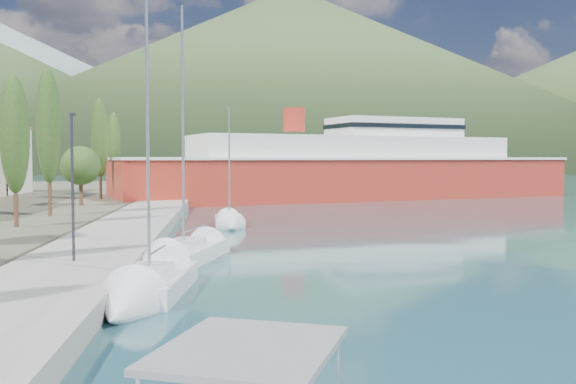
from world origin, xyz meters
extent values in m
plane|color=#214A52|center=(0.00, 120.00, 0.00)|extent=(1400.00, 1400.00, 0.00)
cube|color=gray|center=(-9.00, 26.00, 0.40)|extent=(5.00, 88.00, 0.80)
cone|color=gray|center=(80.00, 680.00, 90.00)|extent=(760.00, 760.00, 180.00)
cone|color=#3C512B|center=(40.00, 400.00, 57.50)|extent=(480.00, 480.00, 115.00)
cylinder|color=#47301E|center=(-15.86, 27.09, 1.75)|extent=(0.30, 0.30, 2.09)
ellipsoid|color=#2C481A|center=(-15.86, 27.09, 6.50)|extent=(1.80, 1.80, 7.42)
cylinder|color=#47301E|center=(-15.86, 34.95, 1.92)|extent=(0.30, 0.30, 2.43)
ellipsoid|color=#2C481A|center=(-15.86, 34.95, 7.44)|extent=(1.80, 1.80, 8.62)
cylinder|color=#47301E|center=(-15.86, 45.41, 1.81)|extent=(0.36, 0.36, 2.23)
sphere|color=#2C481A|center=(-15.86, 45.41, 4.36)|extent=(3.57, 3.57, 3.57)
cylinder|color=#47301E|center=(-15.86, 54.66, 1.87)|extent=(0.30, 0.30, 2.33)
ellipsoid|color=#2C481A|center=(-15.86, 54.66, 7.17)|extent=(1.80, 1.80, 8.28)
cylinder|color=#47301E|center=(-15.86, 63.10, 1.77)|extent=(0.30, 0.30, 2.14)
ellipsoid|color=#2C481A|center=(-15.86, 63.10, 6.65)|extent=(1.80, 1.80, 7.60)
cylinder|color=#2D2D33|center=(-9.00, 12.35, 3.80)|extent=(0.12, 0.12, 6.00)
cube|color=#2D2D33|center=(-9.00, 12.60, 6.80)|extent=(0.15, 0.50, 0.12)
cylinder|color=#2D2D33|center=(-9.00, 38.45, 3.80)|extent=(0.12, 0.12, 6.00)
cube|color=#2D2D33|center=(-9.00, 38.70, 6.80)|extent=(0.15, 0.50, 0.12)
cube|color=slate|center=(-2.52, -6.05, 2.46)|extent=(3.01, 3.25, 0.10)
cube|color=silver|center=(-5.53, 9.46, 0.26)|extent=(3.16, 6.19, 0.95)
cube|color=silver|center=(-5.58, 9.07, 0.90)|extent=(1.75, 2.54, 0.37)
cylinder|color=silver|center=(-5.58, 9.07, 5.75)|extent=(0.12, 0.12, 10.02)
cone|color=silver|center=(-6.01, 5.70, 0.26)|extent=(2.76, 3.05, 2.42)
cube|color=silver|center=(-4.67, 17.05, 0.26)|extent=(4.21, 7.08, 0.94)
cube|color=silver|center=(-4.80, 16.62, 0.89)|extent=(2.15, 2.97, 0.37)
cylinder|color=silver|center=(-4.80, 16.62, 6.48)|extent=(0.12, 0.12, 11.51)
cone|color=silver|center=(-5.89, 12.96, 0.26)|extent=(3.20, 3.67, 2.41)
cube|color=silver|center=(-2.48, 33.40, 0.23)|extent=(2.25, 4.84, 0.82)
cube|color=silver|center=(-2.47, 33.09, 0.77)|extent=(1.32, 1.95, 0.32)
cylinder|color=silver|center=(-2.47, 33.09, 4.73)|extent=(0.12, 0.12, 8.18)
cone|color=silver|center=(-2.37, 30.35, 0.23)|extent=(2.16, 2.30, 2.09)
cube|color=#AB2A1D|center=(13.01, 63.74, 2.19)|extent=(58.67, 29.16, 5.58)
cube|color=silver|center=(13.01, 63.74, 4.98)|extent=(59.17, 29.62, 0.30)
cube|color=silver|center=(13.01, 63.74, 6.18)|extent=(41.00, 21.71, 2.99)
cube|color=silver|center=(18.70, 65.58, 8.87)|extent=(17.68, 12.03, 2.39)
cylinder|color=#AB2A1D|center=(5.42, 61.29, 9.57)|extent=(2.59, 2.59, 2.79)
camera|label=1|loc=(-2.83, -14.48, 5.00)|focal=40.00mm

